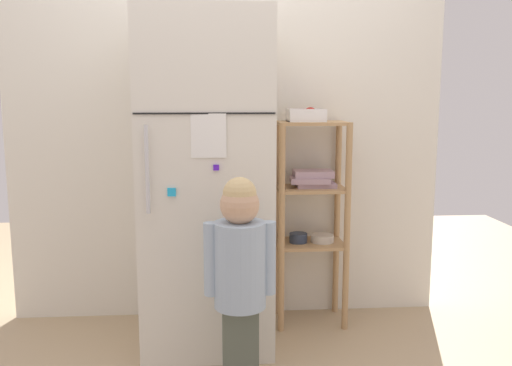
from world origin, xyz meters
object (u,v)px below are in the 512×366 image
(child_standing, at_px, (240,264))
(fruit_bin, at_px, (308,115))
(refrigerator, at_px, (207,182))
(pantry_shelf_unit, at_px, (311,203))

(child_standing, distance_m, fruit_bin, 1.07)
(refrigerator, height_order, fruit_bin, refrigerator)
(refrigerator, relative_size, child_standing, 1.78)
(child_standing, xyz_separation_m, fruit_bin, (0.42, 0.75, 0.63))
(child_standing, bearing_deg, refrigerator, 104.80)
(child_standing, bearing_deg, fruit_bin, 60.53)
(pantry_shelf_unit, bearing_deg, fruit_bin, -153.87)
(refrigerator, height_order, pantry_shelf_unit, refrigerator)
(pantry_shelf_unit, bearing_deg, child_standing, -120.64)
(refrigerator, bearing_deg, pantry_shelf_unit, 17.38)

